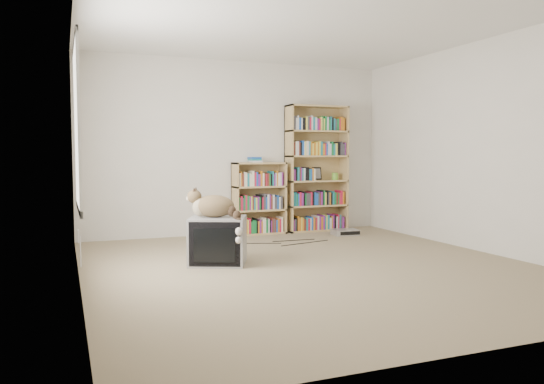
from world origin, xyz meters
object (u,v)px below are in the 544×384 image
object	(u,v)px
crt_tv	(218,240)
dvd_player	(345,232)
cat	(217,209)
bookcase_tall	(316,172)
bookcase_short	(259,201)

from	to	relation	value
crt_tv	dvd_player	bearing A→B (deg)	53.05
cat	bookcase_tall	size ratio (longest dim) A/B	0.35
bookcase_tall	dvd_player	distance (m)	1.04
cat	bookcase_short	bearing A→B (deg)	84.00
cat	bookcase_short	world-z (taller)	bookcase_short
bookcase_tall	bookcase_short	distance (m)	1.02
crt_tv	bookcase_tall	bearing A→B (deg)	65.30
cat	bookcase_short	xyz separation A→B (m)	(1.15, 1.88, -0.10)
bookcase_tall	crt_tv	bearing A→B (deg)	-138.15
crt_tv	bookcase_short	xyz separation A→B (m)	(1.13, 1.85, 0.24)
cat	bookcase_tall	distance (m)	2.82
bookcase_short	dvd_player	xyz separation A→B (m)	(1.12, -0.57, -0.44)
bookcase_short	dvd_player	distance (m)	1.33
crt_tv	bookcase_tall	size ratio (longest dim) A/B	0.39
cat	bookcase_tall	bearing A→B (deg)	67.60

